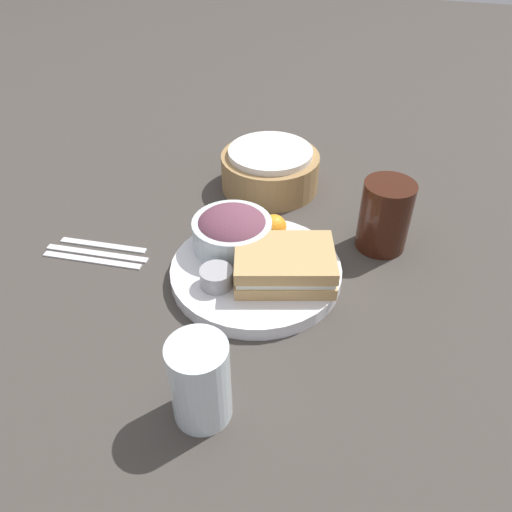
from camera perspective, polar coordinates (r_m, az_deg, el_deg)
name	(u,v)px	position (r m, az deg, el deg)	size (l,w,h in m)	color
ground_plane	(256,277)	(0.78, 0.00, -2.38)	(4.00, 4.00, 0.00)	#3D3833
plate	(256,271)	(0.78, 0.00, -1.77)	(0.26, 0.26, 0.02)	silver
sandwich	(284,264)	(0.74, 3.26, -0.95)	(0.17, 0.14, 0.05)	tan
salad_bowl	(232,231)	(0.79, -2.75, 2.90)	(0.13, 0.13, 0.07)	silver
dressing_cup	(216,277)	(0.73, -4.54, -2.46)	(0.05, 0.05, 0.03)	#99999E
orange_wedge	(274,227)	(0.81, 2.04, 3.32)	(0.04, 0.04, 0.04)	orange
drink_glass	(385,216)	(0.84, 14.51, 4.46)	(0.08, 0.08, 0.12)	#38190F
bread_basket	(270,169)	(0.98, 1.62, 9.86)	(0.19, 0.19, 0.08)	#997547
fork	(92,260)	(0.85, -18.25, -0.40)	(0.17, 0.01, 0.01)	silver
knife	(97,253)	(0.86, -17.73, 0.35)	(0.18, 0.01, 0.01)	silver
spoon	(102,246)	(0.88, -17.22, 1.07)	(0.15, 0.01, 0.01)	silver
water_glass	(200,381)	(0.58, -6.41, -14.07)	(0.07, 0.07, 0.11)	silver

